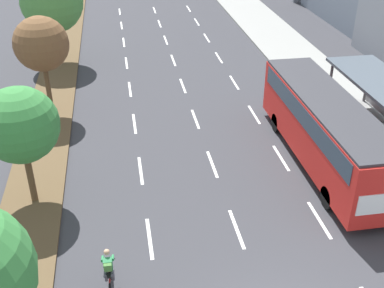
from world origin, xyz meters
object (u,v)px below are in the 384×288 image
object	(u,v)px
cyclist	(109,273)
bus	(325,125)
median_tree_second	(20,125)
median_tree_third	(41,44)
median_tree_fourth	(52,1)

from	to	relation	value
cyclist	bus	bearing A→B (deg)	32.84
median_tree_second	median_tree_third	world-z (taller)	median_tree_third
median_tree_second	median_tree_third	size ratio (longest dim) A/B	0.92
bus	median_tree_third	distance (m)	15.50
median_tree_second	cyclist	bearing A→B (deg)	-60.65
bus	median_tree_third	world-z (taller)	median_tree_third
median_tree_second	bus	bearing A→B (deg)	4.53
median_tree_fourth	median_tree_third	bearing A→B (deg)	-89.09
cyclist	median_tree_fourth	xyz separation A→B (m)	(-3.26, 22.59, 3.76)
median_tree_fourth	median_tree_second	bearing A→B (deg)	-89.60
bus	median_tree_second	distance (m)	13.58
median_tree_third	median_tree_fourth	bearing A→B (deg)	90.91
cyclist	median_tree_second	world-z (taller)	median_tree_second
bus	median_tree_second	xyz separation A→B (m)	(-13.43, -1.06, 1.68)
median_tree_third	median_tree_second	bearing A→B (deg)	-90.12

